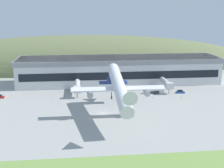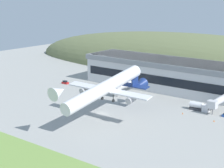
% 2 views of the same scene
% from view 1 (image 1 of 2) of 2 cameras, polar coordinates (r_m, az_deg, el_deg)
% --- Properties ---
extents(ground_plane, '(319.79, 319.79, 0.00)m').
position_cam_1_polar(ground_plane, '(120.41, -1.62, -5.46)').
color(ground_plane, '#9E9E99').
extents(hill_backdrop, '(244.47, 62.20, 42.71)m').
position_cam_1_polar(hill_backdrop, '(212.08, -5.76, 3.14)').
color(hill_backdrop, '#667047').
rests_on(hill_backdrop, ground_plane).
extents(terminal_building, '(106.31, 22.25, 13.86)m').
position_cam_1_polar(terminal_building, '(165.88, 1.28, 2.85)').
color(terminal_building, silver).
rests_on(terminal_building, ground_plane).
extents(jetway_0, '(3.38, 17.15, 5.43)m').
position_cam_1_polar(jetway_0, '(145.88, -6.39, -0.37)').
color(jetway_0, silver).
rests_on(jetway_0, ground_plane).
extents(jetway_1, '(3.38, 15.06, 5.43)m').
position_cam_1_polar(jetway_1, '(152.80, 9.92, 0.17)').
color(jetway_1, silver).
rests_on(jetway_1, ground_plane).
extents(cargo_airplane, '(34.79, 50.34, 11.99)m').
position_cam_1_polar(cargo_airplane, '(113.38, 1.23, -0.55)').
color(cargo_airplane, silver).
extents(service_car_0, '(4.07, 2.08, 1.50)m').
position_cam_1_polar(service_car_0, '(151.33, 12.37, -1.41)').
color(service_car_0, '#264C99').
rests_on(service_car_0, ground_plane).
extents(service_car_1, '(3.73, 1.73, 1.58)m').
position_cam_1_polar(service_car_1, '(148.65, -19.84, -2.21)').
color(service_car_1, '#B21E1E').
rests_on(service_car_1, ground_plane).
extents(fuel_truck, '(7.87, 2.78, 3.26)m').
position_cam_1_polar(fuel_truck, '(148.83, 7.97, -1.11)').
color(fuel_truck, silver).
rests_on(fuel_truck, ground_plane).
extents(traffic_cone_0, '(0.52, 0.52, 0.58)m').
position_cam_1_polar(traffic_cone_0, '(143.94, 12.55, -2.37)').
color(traffic_cone_0, orange).
rests_on(traffic_cone_0, ground_plane).
extents(traffic_cone_1, '(0.52, 0.52, 0.58)m').
position_cam_1_polar(traffic_cone_1, '(141.18, 7.57, -2.47)').
color(traffic_cone_1, orange).
rests_on(traffic_cone_1, ground_plane).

